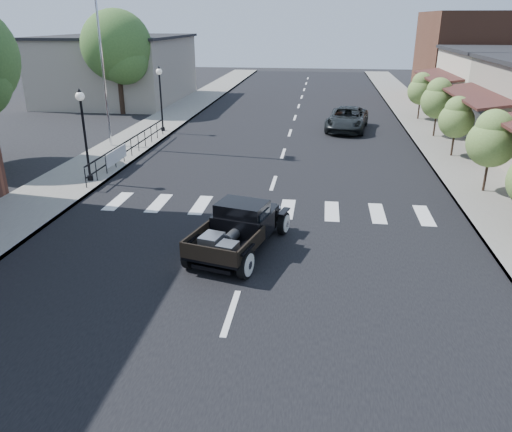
# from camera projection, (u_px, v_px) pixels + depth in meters

# --- Properties ---
(ground) EXTENTS (120.00, 120.00, 0.00)m
(ground) POSITION_uv_depth(u_px,v_px,m) (249.00, 257.00, 14.45)
(ground) COLOR black
(ground) RESTS_ON ground
(road) EXTENTS (14.00, 80.00, 0.02)m
(road) POSITION_uv_depth(u_px,v_px,m) (288.00, 140.00, 28.27)
(road) COLOR black
(road) RESTS_ON ground
(road_markings) EXTENTS (12.00, 60.00, 0.06)m
(road_markings) POSITION_uv_depth(u_px,v_px,m) (280.00, 164.00, 23.67)
(road_markings) COLOR silver
(road_markings) RESTS_ON ground
(sidewalk_left) EXTENTS (3.00, 80.00, 0.15)m
(sidewalk_left) POSITION_uv_depth(u_px,v_px,m) (143.00, 135.00, 29.29)
(sidewalk_left) COLOR #99968B
(sidewalk_left) RESTS_ON ground
(sidewalk_right) EXTENTS (3.00, 80.00, 0.15)m
(sidewalk_right) POSITION_uv_depth(u_px,v_px,m) (443.00, 144.00, 27.21)
(sidewalk_right) COLOR gray
(sidewalk_right) RESTS_ON ground
(low_building_left) EXTENTS (10.00, 12.00, 5.00)m
(low_building_left) POSITION_uv_depth(u_px,v_px,m) (119.00, 70.00, 41.18)
(low_building_left) COLOR gray
(low_building_left) RESTS_ON ground
(far_building_right) EXTENTS (11.00, 10.00, 7.00)m
(far_building_right) POSITION_uv_depth(u_px,v_px,m) (493.00, 57.00, 40.75)
(far_building_right) COLOR brown
(far_building_right) RESTS_ON ground
(railing) EXTENTS (0.08, 10.00, 1.00)m
(railing) POSITION_uv_depth(u_px,v_px,m) (131.00, 146.00, 24.33)
(railing) COLOR black
(railing) RESTS_ON sidewalk_left
(banner) EXTENTS (0.04, 2.20, 0.60)m
(banner) POSITION_uv_depth(u_px,v_px,m) (117.00, 161.00, 22.55)
(banner) COLOR silver
(banner) RESTS_ON sidewalk_left
(lamp_post_b) EXTENTS (0.36, 0.36, 3.75)m
(lamp_post_b) POSITION_uv_depth(u_px,v_px,m) (85.00, 136.00, 20.17)
(lamp_post_b) COLOR black
(lamp_post_b) RESTS_ON sidewalk_left
(lamp_post_c) EXTENTS (0.36, 0.36, 3.75)m
(lamp_post_c) POSITION_uv_depth(u_px,v_px,m) (161.00, 99.00, 29.39)
(lamp_post_c) COLOR black
(lamp_post_c) RESTS_ON sidewalk_left
(flagpole) EXTENTS (0.12, 0.12, 11.49)m
(flagpole) POSITION_uv_depth(u_px,v_px,m) (99.00, 31.00, 24.47)
(flagpole) COLOR silver
(flagpole) RESTS_ON sidewalk_left
(big_tree_far) EXTENTS (4.86, 4.86, 7.15)m
(big_tree_far) POSITION_uv_depth(u_px,v_px,m) (118.00, 63.00, 34.95)
(big_tree_far) COLOR #3A5F28
(big_tree_far) RESTS_ON ground
(small_tree_b) EXTENTS (1.83, 1.83, 3.06)m
(small_tree_b) POSITION_uv_depth(u_px,v_px,m) (490.00, 153.00, 19.02)
(small_tree_b) COLOR #5A7A37
(small_tree_b) RESTS_ON sidewalk_right
(small_tree_c) EXTENTS (1.67, 1.67, 2.78)m
(small_tree_c) POSITION_uv_depth(u_px,v_px,m) (455.00, 127.00, 24.12)
(small_tree_c) COLOR #5A7A37
(small_tree_c) RESTS_ON sidewalk_right
(small_tree_d) EXTENTS (1.89, 1.89, 3.15)m
(small_tree_d) POSITION_uv_depth(u_px,v_px,m) (437.00, 108.00, 28.16)
(small_tree_d) COLOR #5A7A37
(small_tree_d) RESTS_ON sidewalk_right
(small_tree_e) EXTENTS (1.76, 1.76, 2.93)m
(small_tree_e) POSITION_uv_depth(u_px,v_px,m) (420.00, 97.00, 33.17)
(small_tree_e) COLOR #5A7A37
(small_tree_e) RESTS_ON sidewalk_right
(hotrod_pickup) EXTENTS (3.02, 4.68, 1.49)m
(hotrod_pickup) POSITION_uv_depth(u_px,v_px,m) (240.00, 228.00, 14.58)
(hotrod_pickup) COLOR black
(hotrod_pickup) RESTS_ON ground
(second_car) EXTENTS (2.96, 5.23, 1.38)m
(second_car) POSITION_uv_depth(u_px,v_px,m) (347.00, 119.00, 30.65)
(second_car) COLOR black
(second_car) RESTS_ON ground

